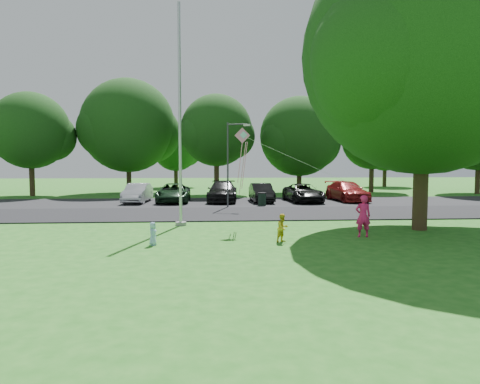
{
  "coord_description": "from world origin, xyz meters",
  "views": [
    {
      "loc": [
        -2.15,
        -14.62,
        2.96
      ],
      "look_at": [
        -0.84,
        4.0,
        1.6
      ],
      "focal_mm": 32.0,
      "sensor_mm": 36.0,
      "label": 1
    }
  ],
  "objects": [
    {
      "name": "big_tree",
      "position": [
        6.76,
        2.97,
        7.2
      ],
      "size": [
        10.73,
        10.22,
        12.6
      ],
      "rotation": [
        0.0,
        0.0,
        0.05
      ],
      "color": "#332316",
      "rests_on": "ground"
    },
    {
      "name": "woman",
      "position": [
        3.78,
        1.5,
        0.82
      ],
      "size": [
        0.62,
        0.43,
        1.64
      ],
      "primitive_type": "imported",
      "rotation": [
        0.0,
        0.0,
        3.07
      ],
      "color": "#F22069",
      "rests_on": "ground"
    },
    {
      "name": "tree_row",
      "position": [
        1.59,
        24.23,
        5.71
      ],
      "size": [
        64.35,
        11.94,
        10.88
      ],
      "color": "#332316",
      "rests_on": "ground"
    },
    {
      "name": "horizon_trees",
      "position": [
        4.06,
        33.88,
        4.3
      ],
      "size": [
        77.46,
        7.2,
        7.02
      ],
      "color": "#332316",
      "rests_on": "ground"
    },
    {
      "name": "child_blue",
      "position": [
        -4.17,
        0.39,
        0.41
      ],
      "size": [
        0.34,
        0.45,
        0.82
      ],
      "primitive_type": "imported",
      "rotation": [
        0.0,
        0.0,
        1.36
      ],
      "color": "#96C0E6",
      "rests_on": "ground"
    },
    {
      "name": "street_lamp",
      "position": [
        -0.84,
        12.16,
        3.22
      ],
      "size": [
        1.44,
        0.67,
        5.36
      ],
      "rotation": [
        0.0,
        0.0,
        -0.37
      ],
      "color": "#3F3F44",
      "rests_on": "ground"
    },
    {
      "name": "parking_strip",
      "position": [
        0.0,
        15.5,
        0.03
      ],
      "size": [
        42.0,
        7.0,
        0.06
      ],
      "primitive_type": "cube",
      "color": "black",
      "rests_on": "ground"
    },
    {
      "name": "flagpole",
      "position": [
        -3.5,
        5.0,
        4.17
      ],
      "size": [
        0.5,
        0.5,
        10.0
      ],
      "color": "#B7BABF",
      "rests_on": "ground"
    },
    {
      "name": "ground",
      "position": [
        0.0,
        0.0,
        0.0
      ],
      "size": [
        120.0,
        120.0,
        0.0
      ],
      "primitive_type": "plane",
      "color": "#23691B",
      "rests_on": "ground"
    },
    {
      "name": "child_yellow",
      "position": [
        0.48,
        0.67,
        0.52
      ],
      "size": [
        0.64,
        0.62,
        1.04
      ],
      "primitive_type": "imported",
      "rotation": [
        0.0,
        0.0,
        0.63
      ],
      "color": "gold",
      "rests_on": "ground"
    },
    {
      "name": "park_road",
      "position": [
        0.0,
        9.0,
        0.03
      ],
      "size": [
        60.0,
        6.0,
        0.06
      ],
      "primitive_type": "cube",
      "color": "black",
      "rests_on": "ground"
    },
    {
      "name": "kite",
      "position": [
        -0.69,
        3.68,
        3.61
      ],
      "size": [
        4.88,
        2.51,
        2.91
      ],
      "rotation": [
        0.0,
        0.0,
        -0.09
      ],
      "color": "pink",
      "rests_on": "ground"
    },
    {
      "name": "trash_can",
      "position": [
        1.23,
        13.0,
        0.45
      ],
      "size": [
        0.56,
        0.56,
        0.89
      ],
      "rotation": [
        0.0,
        0.0,
        0.16
      ],
      "color": "black",
      "rests_on": "ground"
    },
    {
      "name": "parked_cars",
      "position": [
        0.47,
        15.56,
        0.74
      ],
      "size": [
        17.04,
        5.49,
        1.45
      ],
      "color": "silver",
      "rests_on": "ground"
    }
  ]
}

